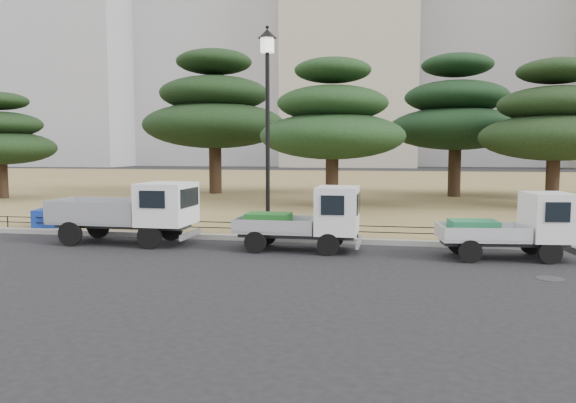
% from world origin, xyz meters
% --- Properties ---
extents(ground, '(220.00, 220.00, 0.00)m').
position_xyz_m(ground, '(0.00, 0.00, 0.00)').
color(ground, black).
extents(lawn, '(120.00, 56.00, 0.15)m').
position_xyz_m(lawn, '(0.00, 30.60, 0.07)').
color(lawn, olive).
rests_on(lawn, ground).
extents(curb, '(120.00, 0.25, 0.16)m').
position_xyz_m(curb, '(0.00, 2.60, 0.08)').
color(curb, gray).
rests_on(curb, ground).
extents(truck_large, '(4.25, 1.72, 1.85)m').
position_xyz_m(truck_large, '(-4.66, 1.35, 1.03)').
color(truck_large, black).
rests_on(truck_large, ground).
extents(truck_kei_front, '(3.43, 1.52, 1.81)m').
position_xyz_m(truck_kei_front, '(0.71, 1.21, 0.90)').
color(truck_kei_front, black).
rests_on(truck_kei_front, ground).
extents(truck_kei_rear, '(3.44, 1.78, 1.72)m').
position_xyz_m(truck_kei_rear, '(6.18, 1.08, 0.86)').
color(truck_kei_rear, black).
rests_on(truck_kei_rear, ground).
extents(street_lamp, '(0.57, 0.57, 6.35)m').
position_xyz_m(street_lamp, '(-0.82, 2.90, 4.44)').
color(street_lamp, black).
rests_on(street_lamp, lawn).
extents(pipe_fence, '(38.00, 0.04, 0.40)m').
position_xyz_m(pipe_fence, '(0.00, 2.75, 0.44)').
color(pipe_fence, black).
rests_on(pipe_fence, lawn).
extents(tarp_pile, '(1.51, 1.27, 0.87)m').
position_xyz_m(tarp_pile, '(-8.54, 3.32, 0.50)').
color(tarp_pile, navy).
rests_on(tarp_pile, lawn).
extents(manhole, '(0.60, 0.60, 0.01)m').
position_xyz_m(manhole, '(6.50, -1.20, 0.01)').
color(manhole, '#2D2D30').
rests_on(manhole, ground).
extents(pine_west_far, '(5.77, 5.77, 5.83)m').
position_xyz_m(pine_west_far, '(-18.33, 13.22, 3.51)').
color(pine_west_far, black).
rests_on(pine_west_far, lawn).
extents(pine_west_near, '(8.71, 8.71, 8.71)m').
position_xyz_m(pine_west_near, '(-7.90, 18.85, 5.17)').
color(pine_west_near, black).
rests_on(pine_west_near, lawn).
extents(pine_center_left, '(6.81, 6.81, 6.92)m').
position_xyz_m(pine_center_left, '(0.10, 12.17, 4.15)').
color(pine_center_left, black).
rests_on(pine_center_left, lawn).
extents(pine_center_right, '(7.62, 7.62, 8.08)m').
position_xyz_m(pine_center_right, '(6.32, 19.29, 4.83)').
color(pine_center_right, black).
rests_on(pine_center_right, lawn).
extents(pine_east_near, '(6.72, 6.72, 6.79)m').
position_xyz_m(pine_east_near, '(10.13, 13.44, 4.07)').
color(pine_east_near, black).
rests_on(pine_east_near, lawn).
extents(tower_center_left, '(22.00, 20.00, 55.00)m').
position_xyz_m(tower_center_left, '(-5.00, 85.00, 27.50)').
color(tower_center_left, '#AAA08C').
rests_on(tower_center_left, ground).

